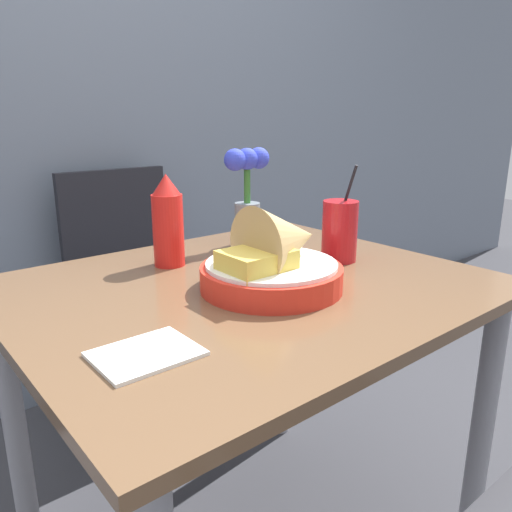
{
  "coord_description": "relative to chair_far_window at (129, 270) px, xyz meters",
  "views": [
    {
      "loc": [
        -0.62,
        -0.77,
        1.07
      ],
      "look_at": [
        0.0,
        -0.02,
        0.79
      ],
      "focal_mm": 35.0,
      "sensor_mm": 36.0,
      "label": 1
    }
  ],
  "objects": [
    {
      "name": "wall_window",
      "position": [
        -0.12,
        0.23,
        0.77
      ],
      "size": [
        7.0,
        0.06,
        2.6
      ],
      "color": "slate",
      "rests_on": "ground_plane"
    },
    {
      "name": "food_basket",
      "position": [
        -0.1,
        -0.9,
        0.26
      ],
      "size": [
        0.29,
        0.29,
        0.17
      ],
      "color": "red",
      "rests_on": "dining_table"
    },
    {
      "name": "chair_far_window",
      "position": [
        0.0,
        0.0,
        0.0
      ],
      "size": [
        0.4,
        0.4,
        0.88
      ],
      "color": "black",
      "rests_on": "ground_plane"
    },
    {
      "name": "flower_vase",
      "position": [
        0.07,
        -0.6,
        0.34
      ],
      "size": [
        0.13,
        0.07,
        0.26
      ],
      "color": "gray",
      "rests_on": "dining_table"
    },
    {
      "name": "dining_table",
      "position": [
        -0.12,
        -0.84,
        0.09
      ],
      "size": [
        0.95,
        0.8,
        0.73
      ],
      "color": "brown",
      "rests_on": "ground_plane"
    },
    {
      "name": "napkin",
      "position": [
        -0.44,
        -1.0,
        0.2
      ],
      "size": [
        0.15,
        0.12,
        0.01
      ],
      "color": "white",
      "rests_on": "dining_table"
    },
    {
      "name": "ketchup_bottle",
      "position": [
        -0.18,
        -0.63,
        0.3
      ],
      "size": [
        0.07,
        0.07,
        0.21
      ],
      "color": "red",
      "rests_on": "dining_table"
    },
    {
      "name": "drink_cup",
      "position": [
        0.15,
        -0.85,
        0.27
      ],
      "size": [
        0.08,
        0.08,
        0.23
      ],
      "color": "red",
      "rests_on": "dining_table"
    }
  ]
}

